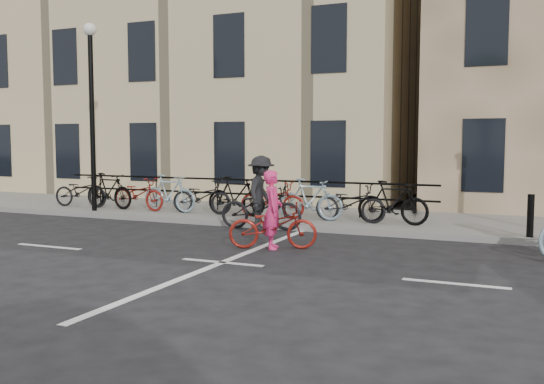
% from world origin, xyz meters
% --- Properties ---
extents(ground, '(120.00, 120.00, 0.00)m').
position_xyz_m(ground, '(0.00, 0.00, 0.00)').
color(ground, black).
rests_on(ground, ground).
extents(sidewalk, '(46.00, 4.00, 0.15)m').
position_xyz_m(sidewalk, '(-4.00, 6.00, 0.07)').
color(sidewalk, slate).
rests_on(sidewalk, ground).
extents(building_west, '(20.00, 10.00, 10.00)m').
position_xyz_m(building_west, '(-9.00, 13.00, 5.15)').
color(building_west, tan).
rests_on(building_west, sidewalk).
extents(lamp_post, '(0.36, 0.36, 5.28)m').
position_xyz_m(lamp_post, '(-6.50, 4.40, 3.49)').
color(lamp_post, black).
rests_on(lamp_post, sidewalk).
extents(bollard_east, '(0.14, 0.14, 0.90)m').
position_xyz_m(bollard_east, '(5.00, 4.25, 0.60)').
color(bollard_east, black).
rests_on(bollard_east, sidewalk).
extents(parked_bikes, '(11.45, 1.23, 1.05)m').
position_xyz_m(parked_bikes, '(-2.82, 5.04, 0.65)').
color(parked_bikes, black).
rests_on(parked_bikes, sidewalk).
extents(cyclist_pink, '(1.87, 1.21, 1.57)m').
position_xyz_m(cyclist_pink, '(0.27, 1.64, 0.55)').
color(cyclist_pink, maroon).
rests_on(cyclist_pink, ground).
extents(cyclist_dark, '(2.10, 1.24, 1.80)m').
position_xyz_m(cyclist_dark, '(-1.02, 3.90, 0.71)').
color(cyclist_dark, black).
rests_on(cyclist_dark, ground).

